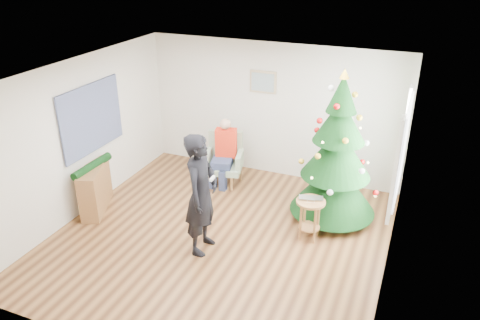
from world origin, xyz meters
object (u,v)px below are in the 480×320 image
at_px(christmas_tree, 337,155).
at_px(console, 95,188).
at_px(stool, 310,219).
at_px(standing_man, 201,194).
at_px(armchair, 224,165).

relative_size(christmas_tree, console, 2.54).
relative_size(christmas_tree, stool, 3.79).
height_order(stool, standing_man, standing_man).
distance_m(stool, standing_man, 1.76).
xyz_separation_m(christmas_tree, armchair, (-2.19, 0.48, -0.79)).
bearing_deg(christmas_tree, stool, -104.26).
relative_size(standing_man, console, 1.86).
distance_m(christmas_tree, console, 4.10).
relative_size(armchair, standing_man, 0.52).
bearing_deg(christmas_tree, console, -161.37).
distance_m(stool, armchair, 2.36).
relative_size(christmas_tree, standing_man, 1.37).
bearing_deg(console, standing_man, -32.17).
bearing_deg(stool, standing_man, -148.31).
bearing_deg(console, armchair, 24.04).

